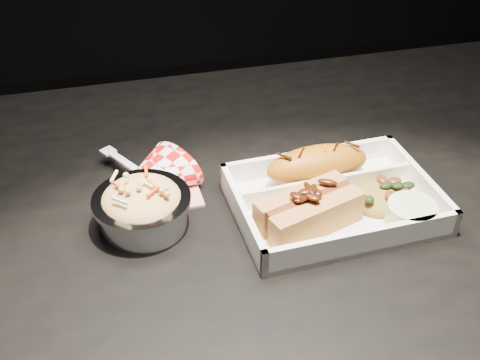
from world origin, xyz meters
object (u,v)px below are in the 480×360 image
at_px(fried_pastry, 317,165).
at_px(foil_coleslaw_cup, 142,205).
at_px(dining_table, 263,257).
at_px(napkin_fork, 148,180).
at_px(hotdog, 309,208).
at_px(food_tray, 333,203).

distance_m(fried_pastry, foil_coleslaw_cup, 0.24).
height_order(dining_table, fried_pastry, fried_pastry).
xyz_separation_m(foil_coleslaw_cup, napkin_fork, (0.01, 0.07, -0.02)).
bearing_deg(dining_table, fried_pastry, 18.69).
height_order(dining_table, hotdog, hotdog).
xyz_separation_m(fried_pastry, hotdog, (-0.04, -0.08, -0.00)).
relative_size(food_tray, fried_pastry, 1.82).
xyz_separation_m(dining_table, foil_coleslaw_cup, (-0.16, 0.00, 0.12)).
relative_size(dining_table, hotdog, 8.75).
relative_size(food_tray, foil_coleslaw_cup, 2.14).
xyz_separation_m(food_tray, hotdog, (-0.04, -0.03, 0.02)).
distance_m(fried_pastry, hotdog, 0.09).
bearing_deg(napkin_fork, foil_coleslaw_cup, -42.35).
bearing_deg(hotdog, food_tray, 15.26).
xyz_separation_m(food_tray, napkin_fork, (-0.22, 0.10, 0.01)).
bearing_deg(hotdog, dining_table, 106.06).
bearing_deg(foil_coleslaw_cup, food_tray, -6.78).
height_order(fried_pastry, napkin_fork, napkin_fork).
distance_m(foil_coleslaw_cup, napkin_fork, 0.07).
relative_size(food_tray, hotdog, 1.87).
relative_size(fried_pastry, napkin_fork, 0.88).
xyz_separation_m(food_tray, foil_coleslaw_cup, (-0.24, 0.03, 0.02)).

